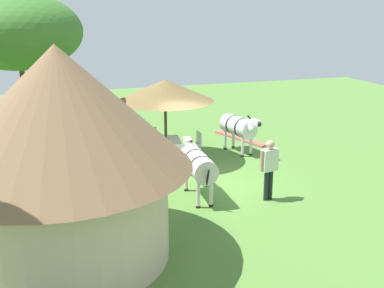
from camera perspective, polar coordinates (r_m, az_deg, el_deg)
ground_plane at (r=14.29m, az=1.98°, el=-4.72°), size 36.00×36.00×0.00m
thatched_hut at (r=9.67m, az=-15.71°, el=-0.18°), size 5.29×5.29×4.50m
shade_umbrella at (r=15.76m, az=-3.34°, el=6.62°), size 3.33×3.33×2.85m
patio_dining_table at (r=16.17m, az=-3.23°, el=0.25°), size 1.35×1.16×0.74m
patio_chair_near_hut at (r=15.21m, az=-1.61°, el=-1.32°), size 0.47×0.49×0.90m
patio_chair_west_end at (r=16.56m, az=0.55°, el=0.18°), size 0.46×0.44×0.90m
patio_chair_east_end at (r=17.20m, az=-4.91°, el=0.74°), size 0.50×0.51×0.90m
patio_chair_near_lawn at (r=15.82m, az=-7.01°, el=-0.73°), size 0.50×0.48×0.90m
guest_beside_umbrella at (r=14.35m, az=-5.55°, el=-0.51°), size 0.41×0.51×1.65m
standing_watcher at (r=12.84m, az=9.50°, el=-2.50°), size 0.30×0.61×1.72m
zebra_nearest_camera at (r=17.01m, az=5.83°, el=2.13°), size 2.08×0.99×1.51m
zebra_by_umbrella at (r=12.82m, az=0.69°, el=-2.48°), size 2.33×0.73×1.53m
acacia_tree_behind_hut at (r=15.75m, az=-20.67°, el=12.81°), size 3.99×3.99×5.64m
brick_patio_kerb at (r=18.98m, az=5.97°, el=0.70°), size 2.77×1.25×0.08m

